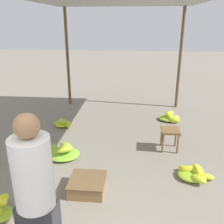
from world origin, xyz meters
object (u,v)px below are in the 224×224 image
(banana_pile_left_0, at_px, (63,152))
(banana_pile_right_1, at_px, (194,173))
(banana_pile_right_0, at_px, (170,118))
(vendor_foreground, at_px, (36,196))
(stool, at_px, (170,133))
(crate_near, at_px, (88,185))
(banana_pile_left_2, at_px, (63,124))

(banana_pile_left_0, bearing_deg, banana_pile_right_1, -11.56)
(banana_pile_left_0, relative_size, banana_pile_right_0, 1.19)
(banana_pile_left_0, bearing_deg, vendor_foreground, -79.01)
(banana_pile_right_0, bearing_deg, stool, -97.88)
(stool, distance_m, crate_near, 1.91)
(vendor_foreground, relative_size, crate_near, 3.19)
(vendor_foreground, xyz_separation_m, banana_pile_left_2, (-0.77, 3.43, -0.77))
(banana_pile_right_0, distance_m, banana_pile_right_1, 2.38)
(vendor_foreground, relative_size, banana_pile_left_2, 3.41)
(stool, height_order, banana_pile_right_0, stool)
(banana_pile_left_0, distance_m, crate_near, 1.12)
(banana_pile_left_0, bearing_deg, crate_near, -55.87)
(banana_pile_left_0, xyz_separation_m, crate_near, (0.63, -0.93, 0.01))
(banana_pile_right_1, bearing_deg, banana_pile_left_2, 145.75)
(banana_pile_left_2, bearing_deg, banana_pile_left_0, -74.62)
(vendor_foreground, distance_m, banana_pile_right_0, 4.48)
(banana_pile_right_1, distance_m, crate_near, 1.66)
(banana_pile_left_2, distance_m, crate_near, 2.44)
(vendor_foreground, xyz_separation_m, stool, (1.53, 2.57, -0.51))
(banana_pile_left_2, distance_m, banana_pile_right_1, 3.12)
(stool, bearing_deg, banana_pile_left_2, 159.35)
(banana_pile_left_0, height_order, banana_pile_right_1, banana_pile_left_0)
(banana_pile_right_1, bearing_deg, vendor_foreground, -137.15)
(banana_pile_left_2, height_order, banana_pile_right_0, banana_pile_right_0)
(banana_pile_left_2, xyz_separation_m, crate_near, (0.99, -2.23, 0.02))
(banana_pile_left_0, bearing_deg, banana_pile_right_0, 41.81)
(vendor_foreground, distance_m, banana_pile_left_2, 3.60)
(banana_pile_left_0, xyz_separation_m, banana_pile_right_1, (2.22, -0.45, -0.01))
(banana_pile_right_0, bearing_deg, vendor_foreground, -113.18)
(banana_pile_left_2, relative_size, banana_pile_right_0, 0.90)
(banana_pile_left_0, bearing_deg, banana_pile_left_2, 105.38)
(vendor_foreground, xyz_separation_m, banana_pile_right_0, (1.74, 4.06, -0.77))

